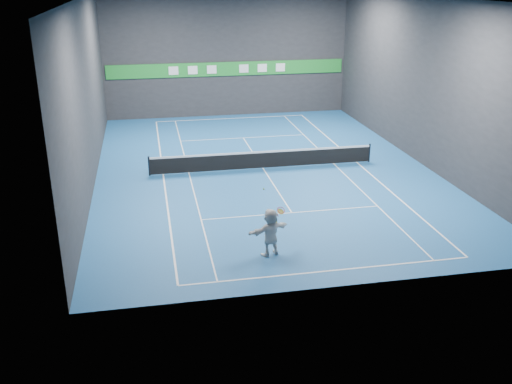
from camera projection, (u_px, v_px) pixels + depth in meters
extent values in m
plane|color=#1A5491|center=(263.00, 168.00, 31.60)|extent=(26.00, 26.00, 0.00)
cube|color=#27282A|center=(227.00, 55.00, 41.90)|extent=(18.00, 0.10, 9.00)
cube|color=#27282A|center=(347.00, 162.00, 18.08)|extent=(18.00, 0.10, 9.00)
cube|color=#27282A|center=(87.00, 94.00, 28.37)|extent=(0.10, 26.00, 9.00)
cube|color=#27282A|center=(422.00, 82.00, 31.61)|extent=(0.10, 26.00, 9.00)
cube|color=white|center=(330.00, 271.00, 20.71)|extent=(10.98, 0.08, 0.01)
cube|color=white|center=(231.00, 118.00, 42.49)|extent=(10.98, 0.08, 0.01)
cube|color=white|center=(163.00, 175.00, 30.62)|extent=(0.08, 23.78, 0.01)
cube|color=white|center=(357.00, 162.00, 32.59)|extent=(0.08, 23.78, 0.01)
cube|color=white|center=(189.00, 173.00, 30.86)|extent=(0.06, 23.78, 0.01)
cube|color=white|center=(334.00, 164.00, 32.34)|extent=(0.06, 23.78, 0.01)
cube|color=white|center=(292.00, 213.00, 25.74)|extent=(8.23, 0.06, 0.01)
cube|color=white|center=(243.00, 138.00, 37.47)|extent=(8.23, 0.06, 0.01)
cube|color=white|center=(263.00, 168.00, 31.60)|extent=(0.06, 12.80, 0.01)
imported|color=silver|center=(270.00, 232.00, 21.60)|extent=(1.83, 1.18, 1.88)
sphere|color=#C2F128|center=(264.00, 189.00, 21.12)|extent=(0.06, 0.06, 0.06)
cylinder|color=black|center=(149.00, 166.00, 30.30)|extent=(0.10, 0.10, 1.07)
cylinder|color=black|center=(369.00, 153.00, 32.53)|extent=(0.10, 0.10, 1.07)
cube|color=black|center=(263.00, 160.00, 31.44)|extent=(12.40, 0.03, 0.86)
cube|color=white|center=(263.00, 152.00, 31.26)|extent=(12.40, 0.04, 0.10)
cube|color=#1E8D2E|center=(228.00, 69.00, 42.20)|extent=(17.64, 0.06, 1.00)
cube|color=white|center=(173.00, 71.00, 41.43)|extent=(0.70, 0.04, 0.60)
cube|color=white|center=(193.00, 70.00, 41.68)|extent=(0.70, 0.04, 0.60)
cube|color=white|center=(212.00, 70.00, 41.93)|extent=(0.70, 0.04, 0.60)
cube|color=white|center=(244.00, 69.00, 42.36)|extent=(0.70, 0.04, 0.60)
cube|color=white|center=(262.00, 68.00, 42.61)|extent=(0.70, 0.04, 0.60)
cube|color=white|center=(280.00, 67.00, 42.87)|extent=(0.70, 0.04, 0.60)
torus|color=red|center=(281.00, 210.00, 21.41)|extent=(0.43, 0.37, 0.26)
cylinder|color=#BBC746|center=(280.00, 212.00, 21.43)|extent=(0.37, 0.32, 0.20)
cylinder|color=red|center=(278.00, 215.00, 21.46)|extent=(0.10, 0.11, 0.17)
cylinder|color=yellow|center=(277.00, 222.00, 21.53)|extent=(0.07, 0.22, 0.22)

